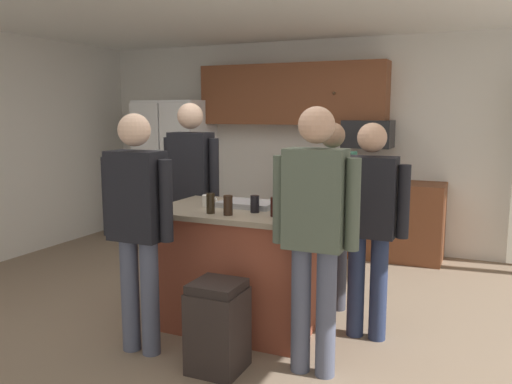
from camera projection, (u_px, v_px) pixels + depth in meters
The scene contains 21 objects.
floor at pixel (227, 319), 4.35m from camera, with size 7.04×7.04×0.00m, color #7F6B56.
back_wall at pixel (326, 144), 6.69m from camera, with size 6.40×0.10×2.60m, color silver.
cabinet_run_upper at pixel (291, 94), 6.57m from camera, with size 2.40×0.38×0.75m.
cabinet_run_lower at pixel (365, 218), 6.29m from camera, with size 1.80×0.63×0.90m.
refrigerator at pixel (175, 169), 7.16m from camera, with size 0.92×0.76×1.86m.
microwave_over_range at pixel (368, 134), 6.15m from camera, with size 0.56×0.40×0.32m, color black.
kitchen_island at pixel (241, 267), 4.16m from camera, with size 1.29×0.89×0.96m.
person_host_foreground at pixel (369, 217), 3.88m from camera, with size 0.57×0.22×1.63m.
person_guest_right at pixel (315, 223), 3.31m from camera, with size 0.57×0.23×1.74m.
person_guest_left at pixel (191, 184), 4.85m from camera, with size 0.57×0.24×1.79m.
person_guest_by_door at pixel (137, 218), 3.63m from camera, with size 0.57×0.22×1.70m.
person_elder_center at pixel (331, 204), 4.48m from camera, with size 0.57×0.22×1.62m.
glass_pilsner at pixel (211, 203), 3.88m from camera, with size 0.06×0.06×0.15m.
glass_dark_ale at pixel (275, 207), 3.76m from camera, with size 0.07×0.07×0.14m.
tumbler_amber at pixel (289, 198), 4.15m from camera, with size 0.07×0.07×0.14m.
mug_ceramic_white at pixel (280, 207), 3.88m from camera, with size 0.13×0.09×0.10m.
glass_short_whisky at pixel (228, 205), 3.81m from camera, with size 0.07×0.07×0.14m.
glass_stout_tall at pixel (255, 204), 3.91m from camera, with size 0.07×0.07×0.13m.
mug_blue_stoneware at pixel (208, 201), 4.18m from camera, with size 0.13×0.09×0.09m.
serving_tray at pixel (248, 204), 4.17m from camera, with size 0.44×0.30×0.04m.
trash_bin at pixel (218, 327), 3.46m from camera, with size 0.34×0.34×0.61m.
Camera 1 is at (1.89, -3.69, 1.71)m, focal length 36.77 mm.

